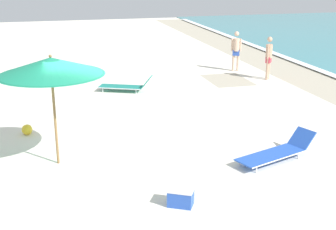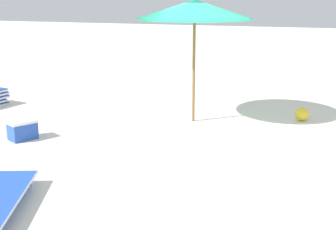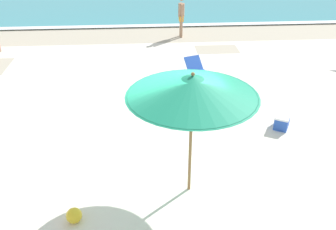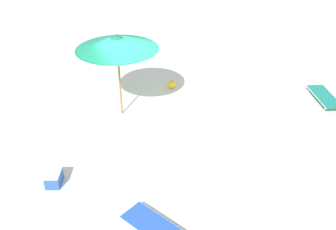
# 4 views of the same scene
# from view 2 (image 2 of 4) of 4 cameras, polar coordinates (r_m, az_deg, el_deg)

# --- Properties ---
(ground_plane) EXTENTS (60.00, 60.00, 0.16)m
(ground_plane) POSITION_cam_2_polar(r_m,az_deg,el_deg) (9.03, 4.89, -3.29)
(ground_plane) COLOR silver
(beach_umbrella) EXTENTS (2.42, 2.42, 2.63)m
(beach_umbrella) POSITION_cam_2_polar(r_m,az_deg,el_deg) (9.79, 3.26, 12.70)
(beach_umbrella) COLOR olive
(beach_umbrella) RESTS_ON ground_plane
(beach_ball) EXTENTS (0.30, 0.30, 0.30)m
(beach_ball) POSITION_cam_2_polar(r_m,az_deg,el_deg) (10.53, 16.02, 0.11)
(beach_ball) COLOR yellow
(beach_ball) RESTS_ON ground_plane
(cooler_box) EXTENTS (0.55, 0.61, 0.37)m
(cooler_box) POSITION_cam_2_polar(r_m,az_deg,el_deg) (9.26, -17.32, -1.73)
(cooler_box) COLOR blue
(cooler_box) RESTS_ON ground_plane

